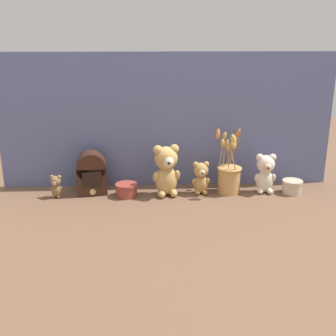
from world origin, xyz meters
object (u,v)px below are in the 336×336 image
Objects in this scene: teddy_bear_medium at (265,173)px; vintage_radio at (92,173)px; teddy_bear_small at (201,177)px; decorative_tin_short at (126,190)px; flower_vase at (229,174)px; teddy_bear_large at (166,169)px; teddy_bear_tiny at (56,186)px; decorative_tin_tall at (292,187)px.

vintage_radio is (-0.90, 0.04, 0.00)m from teddy_bear_medium.
decorative_tin_short is (-0.38, -0.02, -0.06)m from teddy_bear_small.
teddy_bear_medium is 0.94× the size of vintage_radio.
flower_vase is at bearing 176.56° from teddy_bear_medium.
teddy_bear_medium reaches higher than decorative_tin_short.
teddy_bear_large is 1.28× the size of teddy_bear_medium.
teddy_bear_tiny is 0.89m from flower_vase.
teddy_bear_large is at bearing -7.13° from vintage_radio.
teddy_bear_small is 1.45× the size of teddy_bear_tiny.
decorative_tin_tall is (1.22, -0.00, -0.03)m from teddy_bear_tiny.
decorative_tin_short is at bearing -0.21° from teddy_bear_tiny.
teddy_bear_medium is 2.01× the size of decorative_tin_tall.
teddy_bear_large is at bearing -178.66° from teddy_bear_medium.
teddy_bear_small is at bearing -3.70° from vintage_radio.
vintage_radio is (0.18, 0.05, 0.05)m from teddy_bear_tiny.
vintage_radio is (-0.71, 0.02, 0.01)m from flower_vase.
decorative_tin_tall is at bearing -3.07° from vintage_radio.
decorative_tin_short is at bearing -177.38° from teddy_bear_small.
flower_vase reaches higher than vintage_radio.
teddy_bear_medium is 1.84× the size of decorative_tin_short.
teddy_bear_small is (-0.34, -0.00, -0.02)m from teddy_bear_medium.
teddy_bear_large is 0.52m from teddy_bear_medium.
teddy_bear_medium is at bearing 1.43° from decorative_tin_short.
teddy_bear_tiny is 1.14× the size of decorative_tin_tall.
teddy_bear_small is 0.57m from vintage_radio.
flower_vase is at bearing 4.49° from teddy_bear_small.
decorative_tin_short is at bearing -176.86° from flower_vase.
teddy_bear_medium is 0.72m from decorative_tin_short.
teddy_bear_medium is 0.19m from flower_vase.
vintage_radio reaches higher than teddy_bear_medium.
teddy_bear_small is 1.52× the size of decorative_tin_short.
flower_vase reaches higher than decorative_tin_tall.
teddy_bear_large reaches higher than teddy_bear_small.
vintage_radio is 1.95× the size of decorative_tin_short.
teddy_bear_tiny is 0.54× the size of vintage_radio.
teddy_bear_medium is at bearing 172.02° from decorative_tin_tall.
teddy_bear_large is 1.54× the size of teddy_bear_small.
decorative_tin_tall is at bearing -0.13° from decorative_tin_short.
teddy_bear_tiny is at bearing -179.11° from teddy_bear_medium.
vintage_radio is 2.13× the size of decorative_tin_tall.
teddy_bear_large is 0.19m from teddy_bear_small.
flower_vase is 0.34m from decorative_tin_tall.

